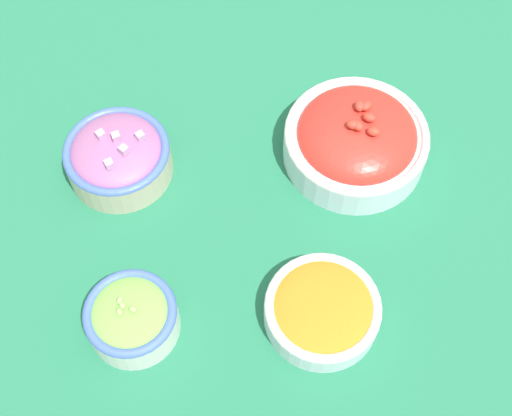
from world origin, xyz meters
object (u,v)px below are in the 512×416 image
bowl_carrots (322,310)px  bowl_cherry_tomatoes (356,139)px  bowl_lettuce (132,317)px  bowl_red_onion (118,156)px

bowl_carrots → bowl_cherry_tomatoes: size_ratio=0.72×
bowl_cherry_tomatoes → bowl_lettuce: (0.32, 0.21, -0.01)m
bowl_red_onion → bowl_lettuce: 0.23m
bowl_lettuce → bowl_cherry_tomatoes: bearing=-147.5°
bowl_carrots → bowl_red_onion: (0.23, -0.26, 0.01)m
bowl_carrots → bowl_cherry_tomatoes: bearing=-112.2°
bowl_red_onion → bowl_cherry_tomatoes: bowl_cherry_tomatoes is taller
bowl_red_onion → bowl_cherry_tomatoes: 0.32m
bowl_carrots → bowl_red_onion: size_ratio=0.99×
bowl_cherry_tomatoes → bowl_lettuce: size_ratio=1.76×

